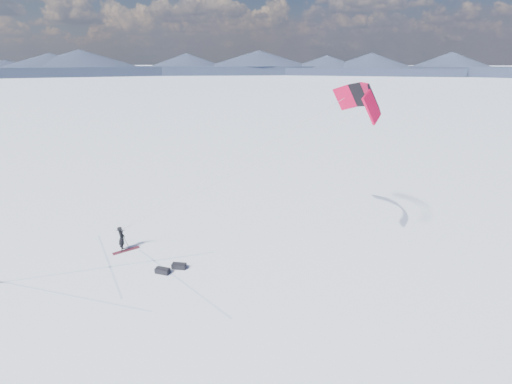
# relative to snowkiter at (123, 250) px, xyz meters

# --- Properties ---
(ground) EXTENTS (1800.00, 1800.00, 0.00)m
(ground) POSITION_rel_snowkiter_xyz_m (1.02, -2.07, 0.00)
(ground) COLOR white
(horizon_hills) EXTENTS (704.00, 704.42, 8.69)m
(horizon_hills) POSITION_rel_snowkiter_xyz_m (1.02, -2.07, 3.54)
(horizon_hills) COLOR black
(horizon_hills) RESTS_ON ground
(snow_tracks) EXTENTS (13.93, 9.84, 0.01)m
(snow_tracks) POSITION_rel_snowkiter_xyz_m (-0.96, -1.98, 0.00)
(snow_tracks) COLOR #ADBDDF
(snow_tracks) RESTS_ON ground
(snowkiter) EXTENTS (0.56, 0.68, 1.59)m
(snowkiter) POSITION_rel_snowkiter_xyz_m (0.00, 0.00, 0.00)
(snowkiter) COLOR black
(snowkiter) RESTS_ON ground
(snowboard) EXTENTS (1.40, 1.33, 0.04)m
(snowboard) POSITION_rel_snowkiter_xyz_m (0.23, -0.07, 0.02)
(snowboard) COLOR maroon
(snowboard) RESTS_ON ground
(tripod) EXTENTS (0.59, 0.54, 1.30)m
(tripod) POSITION_rel_snowkiter_xyz_m (0.08, 0.01, 0.83)
(tripod) COLOR black
(tripod) RESTS_ON ground
(gear_bag_a) EXTENTS (0.80, 0.39, 0.35)m
(gear_bag_a) POSITION_rel_snowkiter_xyz_m (4.15, -1.69, 0.16)
(gear_bag_a) COLOR black
(gear_bag_a) RESTS_ON ground
(gear_bag_b) EXTENTS (0.84, 0.51, 0.36)m
(gear_bag_b) POSITION_rel_snowkiter_xyz_m (3.40, -2.28, 0.16)
(gear_bag_b) COLOR black
(gear_bag_b) RESTS_ON ground
(power_kite) EXTENTS (15.20, 5.99, 8.67)m
(power_kite) POSITION_rel_snowkiter_xyz_m (14.01, 2.30, 9.10)
(power_kite) COLOR #BA062F
(power_kite) RESTS_ON ground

